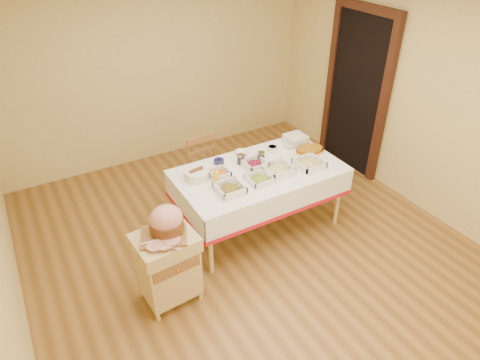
% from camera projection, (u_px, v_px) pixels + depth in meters
% --- Properties ---
extents(room_shell, '(5.00, 5.00, 5.00)m').
position_uv_depth(room_shell, '(250.00, 144.00, 4.01)').
color(room_shell, brown).
rests_on(room_shell, ground).
extents(doorway, '(0.09, 1.10, 2.20)m').
position_uv_depth(doorway, '(357.00, 90.00, 5.69)').
color(doorway, black).
rests_on(doorway, ground).
extents(dining_table, '(1.82, 1.02, 0.76)m').
position_uv_depth(dining_table, '(259.00, 182.00, 4.73)').
color(dining_table, '#D2B773').
rests_on(dining_table, ground).
extents(butcher_cart, '(0.56, 0.48, 0.75)m').
position_uv_depth(butcher_cart, '(168.00, 264.00, 3.90)').
color(butcher_cart, '#D2B773').
rests_on(butcher_cart, ground).
extents(dining_chair, '(0.44, 0.43, 0.91)m').
position_uv_depth(dining_chair, '(208.00, 173.00, 5.15)').
color(dining_chair, brown).
rests_on(dining_chair, ground).
extents(ham_on_board, '(0.42, 0.40, 0.28)m').
position_uv_depth(ham_on_board, '(166.00, 223.00, 3.70)').
color(ham_on_board, brown).
rests_on(ham_on_board, butcher_cart).
extents(serving_dish_a, '(0.27, 0.27, 0.12)m').
position_uv_depth(serving_dish_a, '(230.00, 189.00, 4.27)').
color(serving_dish_a, silver).
rests_on(serving_dish_a, dining_table).
extents(serving_dish_b, '(0.24, 0.24, 0.10)m').
position_uv_depth(serving_dish_b, '(260.00, 179.00, 4.43)').
color(serving_dish_b, silver).
rests_on(serving_dish_b, dining_table).
extents(serving_dish_c, '(0.29, 0.29, 0.12)m').
position_uv_depth(serving_dish_c, '(278.00, 169.00, 4.59)').
color(serving_dish_c, silver).
rests_on(serving_dish_c, dining_table).
extents(serving_dish_d, '(0.29, 0.29, 0.11)m').
position_uv_depth(serving_dish_d, '(309.00, 164.00, 4.69)').
color(serving_dish_d, silver).
rests_on(serving_dish_d, dining_table).
extents(serving_dish_e, '(0.21, 0.20, 0.10)m').
position_uv_depth(serving_dish_e, '(219.00, 173.00, 4.53)').
color(serving_dish_e, silver).
rests_on(serving_dish_e, dining_table).
extents(serving_dish_f, '(0.25, 0.24, 0.11)m').
position_uv_depth(serving_dish_f, '(255.00, 164.00, 4.68)').
color(serving_dish_f, silver).
rests_on(serving_dish_f, dining_table).
extents(small_bowl_left, '(0.13, 0.13, 0.06)m').
position_uv_depth(small_bowl_left, '(192.00, 171.00, 4.56)').
color(small_bowl_left, silver).
rests_on(small_bowl_left, dining_table).
extents(small_bowl_mid, '(0.12, 0.12, 0.05)m').
position_uv_depth(small_bowl_mid, '(219.00, 161.00, 4.75)').
color(small_bowl_mid, navy).
rests_on(small_bowl_mid, dining_table).
extents(small_bowl_right, '(0.12, 0.12, 0.06)m').
position_uv_depth(small_bowl_right, '(272.00, 148.00, 4.99)').
color(small_bowl_right, silver).
rests_on(small_bowl_right, dining_table).
extents(bowl_white_imported, '(0.19, 0.19, 0.04)m').
position_uv_depth(bowl_white_imported, '(242.00, 153.00, 4.94)').
color(bowl_white_imported, silver).
rests_on(bowl_white_imported, dining_table).
extents(bowl_small_imported, '(0.16, 0.16, 0.05)m').
position_uv_depth(bowl_small_imported, '(290.00, 145.00, 5.08)').
color(bowl_small_imported, silver).
rests_on(bowl_small_imported, dining_table).
extents(preserve_jar_left, '(0.09, 0.09, 0.11)m').
position_uv_depth(preserve_jar_left, '(241.00, 160.00, 4.74)').
color(preserve_jar_left, silver).
rests_on(preserve_jar_left, dining_table).
extents(preserve_jar_right, '(0.09, 0.09, 0.11)m').
position_uv_depth(preserve_jar_right, '(261.00, 157.00, 4.79)').
color(preserve_jar_right, silver).
rests_on(preserve_jar_right, dining_table).
extents(mustard_bottle, '(0.06, 0.06, 0.19)m').
position_uv_depth(mustard_bottle, '(216.00, 177.00, 4.37)').
color(mustard_bottle, yellow).
rests_on(mustard_bottle, dining_table).
extents(bread_basket, '(0.26, 0.26, 0.11)m').
position_uv_depth(bread_basket, '(197.00, 175.00, 4.47)').
color(bread_basket, white).
rests_on(bread_basket, dining_table).
extents(plate_stack, '(0.24, 0.24, 0.10)m').
position_uv_depth(plate_stack, '(295.00, 139.00, 5.15)').
color(plate_stack, silver).
rests_on(plate_stack, dining_table).
extents(brass_platter, '(0.37, 0.26, 0.05)m').
position_uv_depth(brass_platter, '(310.00, 150.00, 4.98)').
color(brass_platter, gold).
rests_on(brass_platter, dining_table).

